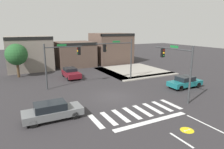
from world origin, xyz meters
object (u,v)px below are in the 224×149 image
car_teal (185,82)px  roadside_tree (16,55)px  traffic_signal_northwest (61,58)px  traffic_signal_northeast (119,53)px  traffic_signal_southeast (177,62)px  car_gray (52,111)px  car_maroon (71,73)px

car_teal → roadside_tree: (-17.74, 15.17, 2.66)m
traffic_signal_northwest → traffic_signal_northeast: traffic_signal_northeast is taller
traffic_signal_southeast → car_teal: traffic_signal_southeast is taller
traffic_signal_northeast → car_teal: traffic_signal_northeast is taller
traffic_signal_northwest → traffic_signal_northeast: size_ratio=0.96×
traffic_signal_northwest → traffic_signal_southeast: size_ratio=0.97×
car_gray → car_teal: bearing=-175.0°
traffic_signal_southeast → car_maroon: bearing=28.4°
traffic_signal_southeast → car_gray: bearing=86.9°
car_gray → car_teal: (16.04, 1.42, 0.00)m
traffic_signal_northeast → car_gray: size_ratio=1.22×
traffic_signal_northeast → roadside_tree: bearing=-34.5°
traffic_signal_northeast → car_teal: (5.40, -6.68, -3.17)m
traffic_signal_northwest → traffic_signal_northeast: (7.83, -0.27, 0.19)m
car_maroon → roadside_tree: bearing=-120.1°
traffic_signal_southeast → car_teal: 5.29m
traffic_signal_northwest → car_maroon: bearing=61.8°
traffic_signal_northwest → car_teal: bearing=-27.7°
car_gray → roadside_tree: 16.89m
traffic_signal_northwest → roadside_tree: bearing=118.8°
traffic_signal_northeast → roadside_tree: (-12.35, 8.49, -0.51)m
traffic_signal_northeast → traffic_signal_southeast: 8.93m
traffic_signal_northwest → car_teal: traffic_signal_northwest is taller
traffic_signal_northeast → car_maroon: traffic_signal_northeast is taller
traffic_signal_southeast → traffic_signal_northeast: bearing=10.6°
roadside_tree → car_maroon: bearing=-30.1°
traffic_signal_northwest → car_maroon: 5.68m
car_gray → car_teal: 16.10m
traffic_signal_northwest → traffic_signal_southeast: 13.10m
traffic_signal_southeast → car_maroon: traffic_signal_southeast is taller
car_teal → car_maroon: bearing=-45.7°
traffic_signal_northwest → traffic_signal_southeast: traffic_signal_southeast is taller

